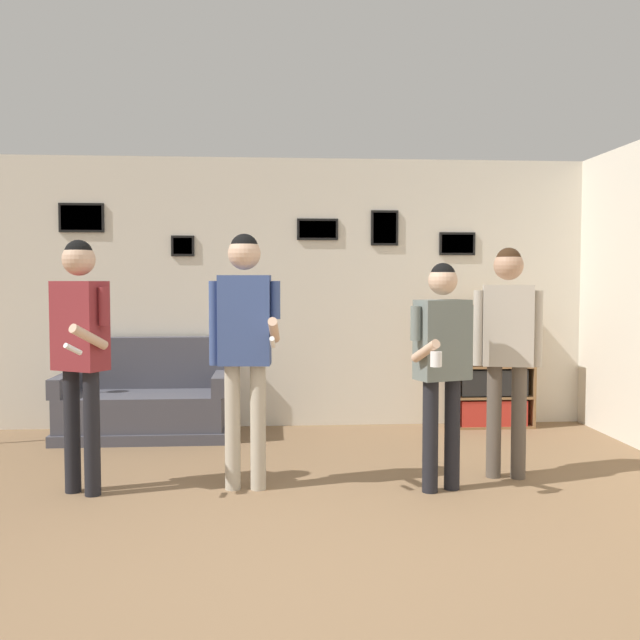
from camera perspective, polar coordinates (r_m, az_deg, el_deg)
ground_plane at (r=3.64m, az=-2.89°, el=-20.78°), size 20.00×20.00×0.00m
wall_back at (r=7.21m, az=-3.52°, el=2.21°), size 8.69×0.08×2.70m
couch at (r=7.00m, az=-13.86°, el=-6.59°), size 1.56×0.80×0.92m
bookshelf at (r=7.39m, az=13.55°, el=-3.62°), size 0.82×0.30×1.23m
person_player_foreground_left at (r=5.15m, az=-18.66°, el=-1.32°), size 0.44×0.60×1.76m
person_player_foreground_center at (r=5.01m, az=-6.05°, el=-0.87°), size 0.50×0.50×1.80m
person_watcher_holding_cup at (r=5.03m, az=9.76°, el=-2.60°), size 0.48×0.51×1.60m
person_spectator_near_bookshelf at (r=5.47m, az=14.77°, el=-1.29°), size 0.49×0.28×1.72m
drinking_cup at (r=7.35m, az=13.84°, el=1.53°), size 0.08×0.08×0.09m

